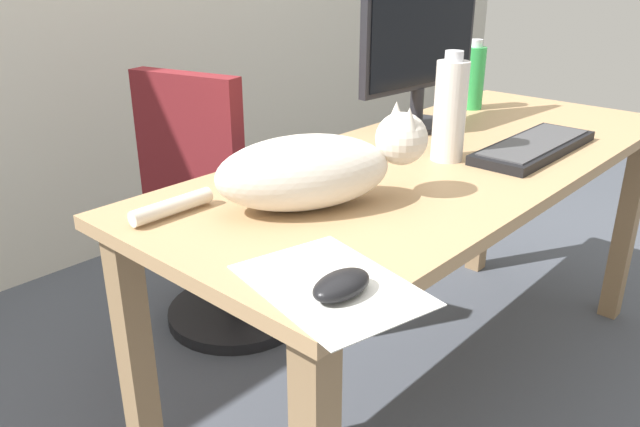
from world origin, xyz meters
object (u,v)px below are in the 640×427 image
Objects in this scene: computer_mouse at (341,285)px; water_bottle at (474,77)px; office_chair at (223,224)px; keyboard at (534,147)px; monitor at (420,49)px; spray_bottle at (450,110)px; cat at (315,168)px.

computer_mouse is 0.49× the size of water_bottle.
office_chair is 0.99m from keyboard.
computer_mouse is at bearing -158.57° from water_bottle.
office_chair is 8.07× the size of computer_mouse.
monitor is 1.79× the size of spray_bottle.
computer_mouse is at bearing -131.08° from cat.
water_bottle is at bearing 11.79° from cat.
monitor is 0.34m from spray_bottle.
monitor is 0.72m from cat.
keyboard is (-0.01, -0.38, -0.21)m from monitor.
cat reaches higher than office_chair.
cat reaches higher than keyboard.
monitor reaches higher than computer_mouse.
monitor is at bearing 17.16° from cat.
water_bottle is 0.60m from spray_bottle.
keyboard is 0.51m from water_bottle.
monitor is at bearing -179.92° from water_bottle.
office_chair is at bearing 102.31° from spray_bottle.
spray_bottle is at bearing -132.49° from monitor.
monitor is at bearing 27.98° from computer_mouse.
monitor reaches higher than water_bottle.
cat is (-0.30, -0.68, 0.42)m from office_chair.
monitor is 1.06m from computer_mouse.
spray_bottle reaches higher than office_chair.
office_chair is 0.87m from spray_bottle.
monitor is 0.35m from water_bottle.
computer_mouse is 0.41× the size of spray_bottle.
cat is (-0.66, 0.17, 0.07)m from keyboard.
cat is at bearing -162.84° from monitor.
water_bottle reaches higher than cat.
keyboard is at bearing -66.59° from office_chair.
office_chair is 1.16m from computer_mouse.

